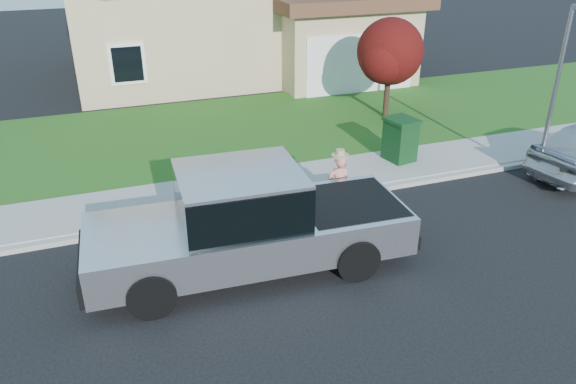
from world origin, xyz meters
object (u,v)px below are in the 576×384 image
Objects in this scene: pickup_truck at (248,224)px; woman at (339,185)px; ornamental_tree at (391,55)px; street_lamp at (558,86)px; trash_bin at (400,139)px.

woman is (2.60, 1.41, -0.20)m from pickup_truck.
ornamental_tree is 0.74× the size of street_lamp.
street_lamp is at bearing -48.54° from trash_bin.
pickup_truck is at bearing -157.63° from trash_bin.
woman is 6.14m from street_lamp.
pickup_truck is 8.71m from street_lamp.
pickup_truck is at bearing 164.59° from street_lamp.
street_lamp reaches higher than trash_bin.
street_lamp is (1.34, -5.96, 0.35)m from ornamental_tree.
street_lamp is (5.86, -0.12, 1.82)m from woman.
woman is 1.37× the size of trash_bin.
woman is 7.53m from ornamental_tree.
pickup_truck is 10.24m from ornamental_tree.
ornamental_tree is at bearing 48.42° from pickup_truck.
trash_bin is (2.90, 2.18, -0.02)m from woman.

